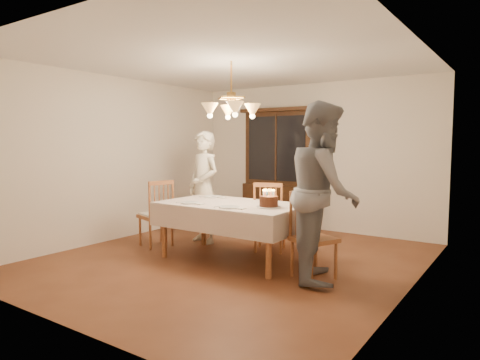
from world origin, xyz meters
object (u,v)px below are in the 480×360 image
Objects in this scene: dining_table at (231,209)px; birthday_cake at (269,202)px; china_hutch at (281,171)px; elderly_woman at (204,187)px; chair_far_side at (270,220)px.

birthday_cake is (0.60, -0.05, 0.14)m from dining_table.
elderly_woman is (-0.43, -1.68, -0.18)m from china_hutch.
china_hutch is 2.56m from birthday_cake.
dining_table is 0.75m from chair_far_side.
chair_far_side is at bearing 119.16° from birthday_cake.
birthday_cake is (0.41, -0.73, 0.38)m from chair_far_side.
china_hutch is at bearing 113.97° from chair_far_side.
china_hutch is at bearing 102.73° from dining_table.
chair_far_side is at bearing 74.57° from dining_table.
chair_far_side is at bearing 20.15° from elderly_woman.
birthday_cake is at bearing -4.48° from dining_table.
chair_far_side is (0.19, 0.68, -0.24)m from dining_table.
china_hutch reaches higher than elderly_woman.
china_hutch is 1.75m from elderly_woman.
elderly_woman is (-0.93, 0.57, 0.18)m from dining_table.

